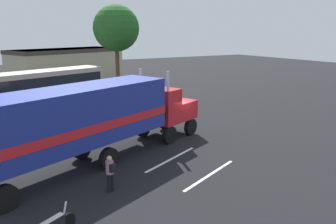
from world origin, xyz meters
TOP-DOWN VIEW (x-y plane):
  - ground_plane at (0.00, 0.00)m, footprint 120.00×120.00m
  - lane_stripe_near at (-2.19, -3.50)m, footprint 4.09×1.93m
  - lane_stripe_mid at (-1.60, -6.19)m, footprint 4.14×1.78m
  - semi_truck at (-5.84, -1.93)m, footprint 14.07×7.57m
  - person_bystander at (-6.34, -5.38)m, footprint 0.39×0.48m
  - parked_bus at (-5.52, 12.98)m, footprint 11.23×6.03m
  - tree_left at (2.86, 16.60)m, footprint 4.98×4.98m
  - building_backdrop at (0.60, 29.82)m, footprint 16.77×11.40m

SIDE VIEW (x-z plane):
  - ground_plane at x=0.00m, z-range 0.00..0.00m
  - lane_stripe_near at x=-2.19m, z-range 0.00..0.01m
  - lane_stripe_mid at x=-1.60m, z-range 0.00..0.01m
  - person_bystander at x=-6.34m, z-range 0.08..1.71m
  - parked_bus at x=-5.52m, z-range 0.37..3.77m
  - building_backdrop at x=0.60m, z-range 0.20..4.66m
  - semi_truck at x=-5.84m, z-range 0.27..4.77m
  - tree_left at x=2.86m, z-range 2.29..11.91m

